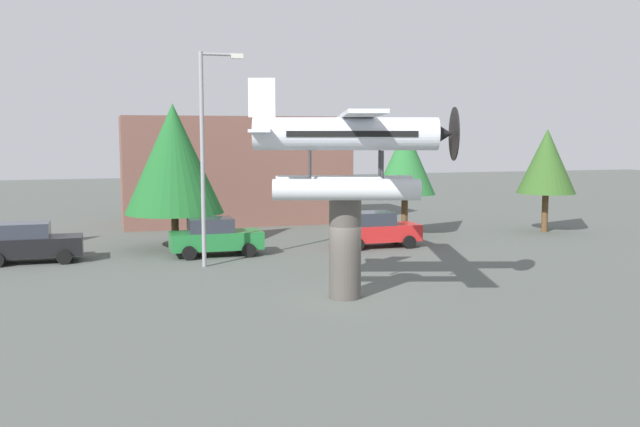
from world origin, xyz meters
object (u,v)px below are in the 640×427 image
object	(u,v)px
car_near_black	(31,243)
tree_far_east	(547,161)
car_mid_green	(215,237)
tree_center_back	(405,161)
display_pedestal	(345,248)
tree_east	(174,159)
storefront_building	(235,170)
floatplane_monument	(349,148)
car_far_red	(376,229)
streetlight_primary	(207,145)

from	to	relation	value
car_near_black	tree_far_east	xyz separation A→B (m)	(27.28, 2.12, 3.15)
car_mid_green	tree_center_back	world-z (taller)	tree_center_back
car_mid_green	display_pedestal	bearing A→B (deg)	-72.84
display_pedestal	tree_far_east	distance (m)	20.64
car_near_black	tree_east	size ratio (longest dim) A/B	0.60
storefront_building	tree_far_east	size ratio (longest dim) A/B	2.36
tree_center_back	tree_far_east	bearing A→B (deg)	-6.97
car_mid_green	tree_far_east	bearing A→B (deg)	7.88
tree_far_east	tree_east	bearing A→B (deg)	-179.59
car_near_black	car_mid_green	bearing A→B (deg)	-3.94
car_near_black	tree_center_back	size ratio (longest dim) A/B	0.70
car_near_black	tree_center_back	bearing A→B (deg)	9.35
floatplane_monument	car_far_red	bearing A→B (deg)	80.55
car_far_red	tree_east	distance (m)	10.47
car_near_black	car_mid_green	xyz separation A→B (m)	(7.98, -0.55, 0.00)
streetlight_primary	tree_far_east	xyz separation A→B (m)	(19.96, 5.29, -1.11)
car_mid_green	tree_center_back	distance (m)	12.08
car_mid_green	car_far_red	world-z (taller)	same
floatplane_monument	car_mid_green	xyz separation A→B (m)	(-3.16, 9.86, -4.26)
car_far_red	streetlight_primary	xyz separation A→B (m)	(-8.69, -2.86, 4.26)
display_pedestal	car_far_red	bearing A→B (deg)	63.61
display_pedestal	car_far_red	xyz separation A→B (m)	(5.00, 10.07, -0.85)
display_pedestal	storefront_building	world-z (taller)	storefront_building
tree_east	car_far_red	bearing A→B (deg)	-13.32
display_pedestal	streetlight_primary	distance (m)	8.78
storefront_building	tree_center_back	bearing A→B (deg)	-46.92
tree_far_east	floatplane_monument	bearing A→B (deg)	-142.18
streetlight_primary	tree_center_back	xyz separation A→B (m)	(11.70, 6.29, -1.02)
storefront_building	tree_center_back	distance (m)	11.66
car_near_black	storefront_building	world-z (taller)	storefront_building
floatplane_monument	car_near_black	bearing A→B (deg)	153.22
storefront_building	car_far_red	bearing A→B (deg)	-67.52
car_near_black	tree_center_back	xyz separation A→B (m)	(19.02, 3.13, 3.23)
car_near_black	storefront_building	distance (m)	16.24
streetlight_primary	tree_east	size ratio (longest dim) A/B	1.27
car_far_red	tree_far_east	distance (m)	11.95
car_near_black	streetlight_primary	world-z (taller)	streetlight_primary
car_far_red	tree_east	world-z (taller)	tree_east
car_mid_green	tree_center_back	xyz separation A→B (m)	(11.04, 3.68, 3.23)
floatplane_monument	tree_far_east	world-z (taller)	floatplane_monument
floatplane_monument	storefront_building	distance (m)	22.11
car_far_red	streetlight_primary	distance (m)	10.09
car_far_red	tree_center_back	size ratio (longest dim) A/B	0.70
tree_far_east	storefront_building	bearing A→B (deg)	149.60
tree_center_back	tree_east	bearing A→B (deg)	-174.75
floatplane_monument	car_far_red	world-z (taller)	floatplane_monument
car_far_red	tree_center_back	bearing A→B (deg)	48.71
floatplane_monument	streetlight_primary	xyz separation A→B (m)	(-3.81, 7.24, 0.00)
display_pedestal	tree_east	distance (m)	13.44
streetlight_primary	storefront_building	size ratio (longest dim) A/B	0.65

